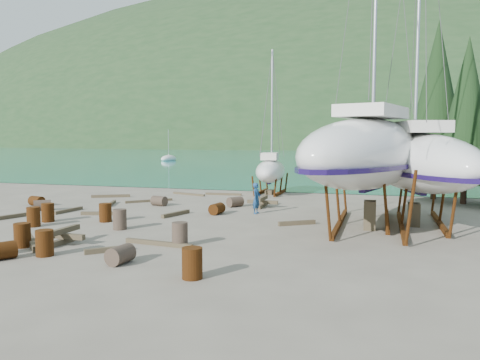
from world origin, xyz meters
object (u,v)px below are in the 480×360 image
(large_sailboat_near, at_px, (372,153))
(small_sailboat_shore, at_px, (271,170))
(large_sailboat_far, at_px, (415,161))
(worker, at_px, (257,198))

(large_sailboat_near, distance_m, small_sailboat_shore, 13.31)
(large_sailboat_far, bearing_deg, large_sailboat_near, -162.96)
(large_sailboat_near, xyz_separation_m, large_sailboat_far, (1.89, 1.34, -0.42))
(large_sailboat_near, bearing_deg, small_sailboat_shore, 138.84)
(large_sailboat_far, height_order, small_sailboat_shore, large_sailboat_far)
(small_sailboat_shore, distance_m, worker, 9.14)
(large_sailboat_near, distance_m, large_sailboat_far, 2.35)
(large_sailboat_far, distance_m, worker, 8.01)
(large_sailboat_far, relative_size, worker, 10.89)
(small_sailboat_shore, xyz_separation_m, worker, (1.35, -8.99, -0.88))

